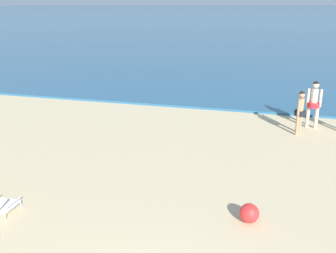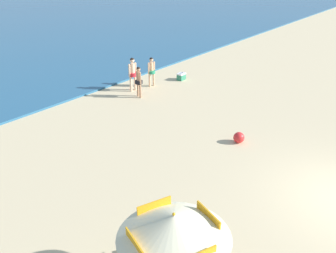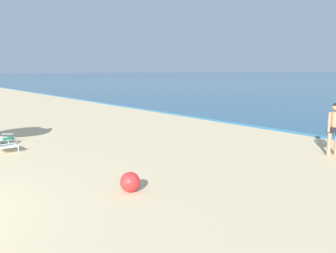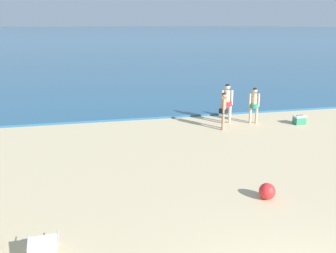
{
  "view_description": "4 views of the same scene",
  "coord_description": "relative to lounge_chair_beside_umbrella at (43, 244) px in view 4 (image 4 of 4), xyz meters",
  "views": [
    {
      "loc": [
        1.46,
        -2.88,
        4.51
      ],
      "look_at": [
        -1.16,
        6.65,
        1.27
      ],
      "focal_mm": 40.45,
      "sensor_mm": 36.0,
      "label": 1
    },
    {
      "loc": [
        -9.63,
        -0.63,
        6.3
      ],
      "look_at": [
        -0.75,
        6.34,
        0.88
      ],
      "focal_mm": 36.95,
      "sensor_mm": 36.0,
      "label": 2
    },
    {
      "loc": [
        6.88,
        0.86,
        2.51
      ],
      "look_at": [
        -0.86,
        7.22,
        0.82
      ],
      "focal_mm": 35.41,
      "sensor_mm": 36.0,
      "label": 3
    },
    {
      "loc": [
        -3.16,
        -3.24,
        4.3
      ],
      "look_at": [
        -0.68,
        7.24,
        1.29
      ],
      "focal_mm": 39.18,
      "sensor_mm": 36.0,
      "label": 4
    }
  ],
  "objects": [
    {
      "name": "person_wading_in",
      "position": [
        6.62,
        7.57,
        0.63
      ],
      "size": [
        0.39,
        0.44,
        1.58
      ],
      "color": "tan",
      "rests_on": "ground"
    },
    {
      "name": "cooler_box",
      "position": [
        10.24,
        7.55,
        -0.08
      ],
      "size": [
        0.51,
        0.37,
        0.43
      ],
      "color": "#2D7F5B",
      "rests_on": "ground"
    },
    {
      "name": "person_standing_near_shore",
      "position": [
        8.31,
        8.17,
        0.66
      ],
      "size": [
        0.48,
        0.4,
        1.62
      ],
      "color": "#D8A87F",
      "rests_on": "ground"
    },
    {
      "name": "ocean_water",
      "position": [
        4.07,
        409.91,
        -0.23
      ],
      "size": [
        800.0,
        800.0,
        0.1
      ],
      "primitive_type": "cube",
      "color": "#285B7F",
      "rests_on": "ground"
    },
    {
      "name": "person_standing_beside",
      "position": [
        7.14,
        8.48,
        0.75
      ],
      "size": [
        0.53,
        0.44,
        1.79
      ],
      "color": "beige",
      "rests_on": "ground"
    },
    {
      "name": "lounge_chair_beside_umbrella",
      "position": [
        0.0,
        0.0,
        0.0
      ],
      "size": [
        0.61,
        0.88,
        0.49
      ],
      "color": "white",
      "rests_on": "ground"
    },
    {
      "name": "beach_ball",
      "position": [
        5.32,
        1.24,
        -0.07
      ],
      "size": [
        0.42,
        0.42,
        0.42
      ],
      "primitive_type": "sphere",
      "color": "red",
      "rests_on": "ground"
    }
  ]
}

